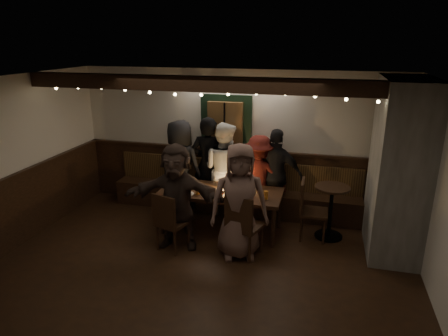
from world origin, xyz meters
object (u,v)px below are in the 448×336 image
(person_d, at_px, (259,177))
(chair_near_right, at_px, (242,223))
(chair_near_left, at_px, (169,219))
(chair_end, at_px, (308,206))
(person_a, at_px, (180,166))
(person_e, at_px, (276,175))
(person_c, at_px, (224,169))
(person_g, at_px, (239,202))
(person_f, at_px, (177,197))
(person_b, at_px, (208,165))
(dining_table, at_px, (221,194))
(high_top, at_px, (331,205))

(person_d, bearing_deg, chair_near_right, 83.76)
(chair_near_left, height_order, chair_end, chair_end)
(person_a, relative_size, person_e, 1.06)
(person_c, bearing_deg, person_g, 135.19)
(person_c, relative_size, person_e, 1.05)
(person_a, bearing_deg, chair_end, 177.11)
(person_a, relative_size, person_f, 1.05)
(person_e, relative_size, person_f, 0.99)
(person_b, distance_m, person_c, 0.31)
(person_c, xyz_separation_m, person_g, (0.60, -1.43, 0.01))
(person_b, bearing_deg, chair_near_right, 125.12)
(dining_table, relative_size, person_g, 1.16)
(person_a, xyz_separation_m, person_g, (1.41, -1.36, 0.00))
(person_g, bearing_deg, chair_near_right, -56.91)
(chair_end, bearing_deg, high_top, 17.87)
(high_top, distance_m, person_g, 1.64)
(chair_near_right, bearing_deg, person_d, 90.71)
(high_top, bearing_deg, chair_end, -162.13)
(person_d, distance_m, person_f, 1.73)
(person_d, bearing_deg, person_b, -8.34)
(dining_table, bearing_deg, person_f, -127.68)
(person_a, bearing_deg, chair_near_right, 146.08)
(high_top, bearing_deg, person_f, -158.64)
(person_a, relative_size, person_c, 1.01)
(dining_table, distance_m, person_c, 0.75)
(person_a, distance_m, person_g, 1.96)
(dining_table, xyz_separation_m, high_top, (1.77, 0.23, -0.10))
(high_top, relative_size, person_e, 0.54)
(chair_near_left, height_order, person_d, person_d)
(chair_near_right, bearing_deg, person_b, 122.38)
(dining_table, height_order, person_c, person_c)
(person_a, bearing_deg, chair_near_left, 113.41)
(person_b, height_order, person_f, person_b)
(dining_table, bearing_deg, person_e, 43.39)
(chair_near_left, bearing_deg, person_g, 7.57)
(person_f, bearing_deg, chair_near_right, -9.41)
(chair_end, xyz_separation_m, high_top, (0.35, 0.11, 0.01))
(person_e, bearing_deg, chair_end, 141.98)
(person_g, bearing_deg, person_e, 59.18)
(person_g, bearing_deg, person_f, 159.40)
(dining_table, distance_m, person_a, 1.17)
(chair_near_right, xyz_separation_m, person_a, (-1.47, 1.41, 0.30))
(person_b, distance_m, person_d, 0.95)
(person_b, relative_size, person_e, 1.10)
(person_g, bearing_deg, person_d, 70.60)
(person_b, height_order, person_c, person_b)
(chair_near_left, distance_m, person_g, 1.11)
(chair_end, height_order, person_a, person_a)
(dining_table, xyz_separation_m, chair_end, (1.42, 0.11, -0.10))
(chair_near_right, xyz_separation_m, person_c, (-0.65, 1.47, 0.29))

